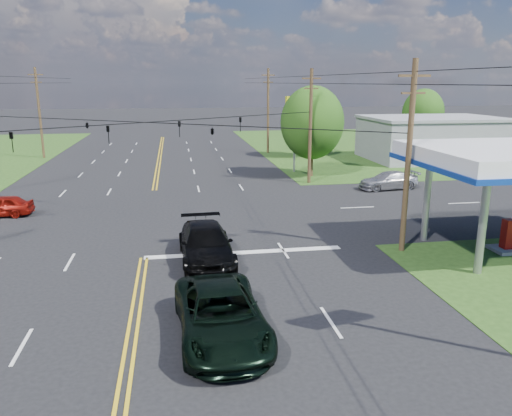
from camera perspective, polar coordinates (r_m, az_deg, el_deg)
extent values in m
plane|color=black|center=(32.87, -11.97, -0.93)|extent=(280.00, 280.00, 0.00)
cube|color=#234315|center=(72.42, 18.23, 6.83)|extent=(46.00, 48.00, 0.03)
cube|color=silver|center=(25.40, -1.32, -5.13)|extent=(10.00, 0.50, 0.02)
cube|color=gray|center=(59.31, 19.38, 7.40)|extent=(14.00, 10.00, 4.40)
cylinder|color=#A5A5AA|center=(24.18, 24.48, -1.68)|extent=(0.36, 0.36, 4.65)
cylinder|color=#A5A5AA|center=(28.32, 18.97, 1.02)|extent=(0.36, 0.36, 4.65)
cube|color=maroon|center=(28.37, 27.00, -2.64)|extent=(0.70, 0.50, 1.50)
cylinder|color=#422A1C|center=(25.67, 17.01, 5.39)|extent=(0.28, 0.28, 9.50)
cube|color=#422A1C|center=(25.41, 17.67, 14.22)|extent=(1.60, 0.12, 0.12)
cube|color=#422A1C|center=(25.41, 17.53, 12.42)|extent=(1.20, 0.10, 0.10)
cylinder|color=#422A1C|center=(42.44, 6.22, 9.17)|extent=(0.28, 0.28, 9.50)
cube|color=#422A1C|center=(42.28, 6.37, 14.51)|extent=(1.60, 0.12, 0.12)
cube|color=#422A1C|center=(42.29, 6.34, 13.43)|extent=(1.20, 0.10, 0.10)
cylinder|color=#422A1C|center=(61.61, -23.51, 9.88)|extent=(0.28, 0.28, 10.00)
cube|color=#422A1C|center=(61.52, -23.90, 13.77)|extent=(1.60, 0.12, 0.12)
cube|color=#422A1C|center=(61.51, -23.82, 13.03)|extent=(1.20, 0.10, 0.10)
cylinder|color=#422A1C|center=(60.90, 1.39, 10.99)|extent=(0.28, 0.28, 10.00)
cube|color=#422A1C|center=(60.81, 1.41, 14.94)|extent=(1.60, 0.12, 0.12)
cube|color=#422A1C|center=(60.80, 1.40, 14.19)|extent=(1.20, 0.10, 0.10)
imported|color=black|center=(28.59, -26.12, 6.78)|extent=(0.17, 0.21, 1.05)
imported|color=black|center=(30.67, -16.52, 8.04)|extent=(0.17, 0.21, 1.05)
imported|color=black|center=(33.31, -8.74, 8.90)|extent=(0.17, 0.21, 1.05)
imported|color=black|center=(36.68, -1.80, 9.53)|extent=(0.17, 0.21, 1.05)
imported|color=black|center=(34.99, -18.75, 9.02)|extent=(1.24, 0.26, 0.50)
imported|color=black|center=(29.25, -5.02, 8.83)|extent=(1.24, 0.26, 0.50)
cylinder|color=black|center=(31.83, 11.88, 14.80)|extent=(0.04, 100.00, 0.04)
cylinder|color=black|center=(31.82, 11.82, 13.72)|extent=(0.04, 100.00, 0.04)
cylinder|color=#422A1C|center=(45.94, 6.33, 5.66)|extent=(0.36, 0.36, 3.30)
ellipsoid|color=#1B4512|center=(45.58, 6.44, 9.67)|extent=(5.70, 5.70, 6.60)
cylinder|color=#422A1C|center=(58.10, 5.53, 7.24)|extent=(0.36, 0.36, 2.86)
ellipsoid|color=#1B4512|center=(57.83, 5.59, 9.99)|extent=(4.94, 4.94, 5.72)
cylinder|color=#422A1C|center=(70.03, 18.35, 7.86)|extent=(0.36, 0.36, 3.08)
ellipsoid|color=#1B4512|center=(69.80, 18.54, 10.31)|extent=(5.32, 5.32, 6.16)
imported|color=black|center=(17.10, -4.03, -12.08)|extent=(3.11, 6.24, 1.70)
imported|color=black|center=(24.05, -5.75, -4.15)|extent=(2.61, 6.04, 1.73)
imported|color=maroon|center=(36.00, -27.19, 0.20)|extent=(4.00, 1.68, 1.35)
imported|color=#A3A3A7|center=(41.64, 14.89, 3.06)|extent=(5.05, 2.47, 1.41)
cylinder|color=#A5A5AA|center=(47.71, 4.46, 8.40)|extent=(0.20, 0.20, 7.24)
cube|color=#CACE15|center=(47.50, 4.53, 12.03)|extent=(1.99, 0.73, 1.00)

